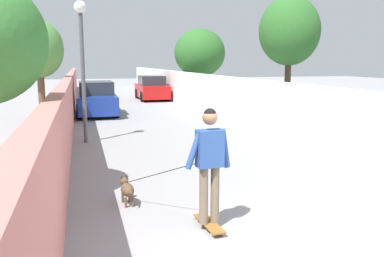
% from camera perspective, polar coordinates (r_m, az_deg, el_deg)
% --- Properties ---
extents(ground_plane, '(80.00, 80.00, 0.00)m').
position_cam_1_polar(ground_plane, '(18.62, -7.37, 1.82)').
color(ground_plane, gray).
extents(wall_left, '(48.00, 0.30, 1.83)m').
position_cam_1_polar(wall_left, '(16.35, -16.99, 3.65)').
color(wall_left, '#CC726B').
rests_on(wall_left, ground).
extents(fence_right, '(48.00, 0.30, 1.86)m').
position_cam_1_polar(fence_right, '(17.28, 3.52, 4.39)').
color(fence_right, white).
rests_on(fence_right, ground).
extents(tree_right_near, '(1.92, 1.92, 4.48)m').
position_cam_1_polar(tree_right_near, '(13.45, 13.58, 13.10)').
color(tree_right_near, '#473523').
rests_on(tree_right_near, ground).
extents(tree_right_mid, '(3.00, 3.00, 4.35)m').
position_cam_1_polar(tree_right_mid, '(24.28, 1.10, 10.59)').
color(tree_right_mid, '#473523').
rests_on(tree_right_mid, ground).
extents(tree_left_far, '(1.90, 1.90, 4.06)m').
position_cam_1_polar(tree_left_far, '(17.35, -20.78, 10.33)').
color(tree_left_far, brown).
rests_on(tree_left_far, ground).
extents(lamp_post, '(0.36, 0.36, 4.19)m').
position_cam_1_polar(lamp_post, '(12.58, -15.28, 11.07)').
color(lamp_post, '#4C4C51').
rests_on(lamp_post, ground).
extents(skateboard, '(0.81, 0.27, 0.08)m').
position_cam_1_polar(skateboard, '(6.20, 2.43, -13.26)').
color(skateboard, brown).
rests_on(skateboard, ground).
extents(person_skateboarder, '(0.25, 0.71, 1.72)m').
position_cam_1_polar(person_skateboarder, '(5.88, 2.50, -4.00)').
color(person_skateboarder, '#726651').
rests_on(person_skateboarder, skateboard).
extents(dog, '(1.69, 1.19, 1.06)m').
position_cam_1_polar(dog, '(7.17, -9.11, -8.40)').
color(dog, brown).
rests_on(dog, ground).
extents(car_near, '(4.05, 1.80, 1.54)m').
position_cam_1_polar(car_near, '(19.22, -13.33, 4.02)').
color(car_near, navy).
rests_on(car_near, ground).
extents(car_far, '(3.89, 1.80, 1.54)m').
position_cam_1_polar(car_far, '(26.26, -5.70, 5.63)').
color(car_far, '#B71414').
rests_on(car_far, ground).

